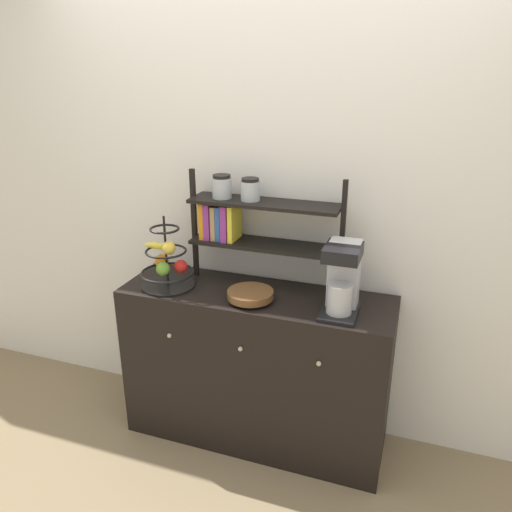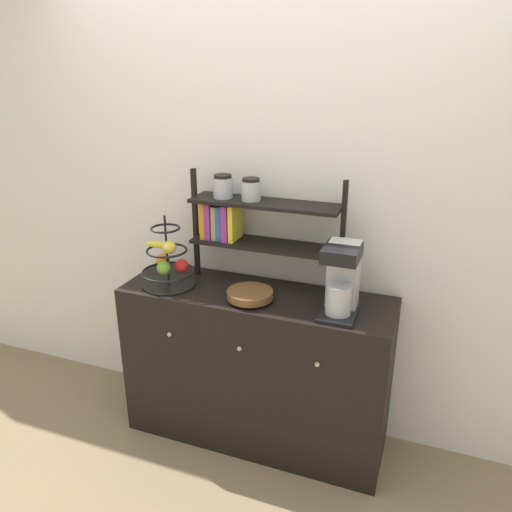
{
  "view_description": "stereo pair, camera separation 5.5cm",
  "coord_description": "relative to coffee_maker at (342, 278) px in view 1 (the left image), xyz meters",
  "views": [
    {
      "loc": [
        0.77,
        -1.98,
        1.99
      ],
      "look_at": [
        0.0,
        0.22,
        1.1
      ],
      "focal_mm": 35.0,
      "sensor_mm": 36.0,
      "label": 1
    },
    {
      "loc": [
        0.82,
        -1.96,
        1.99
      ],
      "look_at": [
        0.0,
        0.22,
        1.1
      ],
      "focal_mm": 35.0,
      "sensor_mm": 36.0,
      "label": 2
    }
  ],
  "objects": [
    {
      "name": "wall_back",
      "position": [
        -0.45,
        0.32,
        0.23
      ],
      "size": [
        7.0,
        0.05,
        2.6
      ],
      "primitive_type": "cube",
      "color": "silver",
      "rests_on": "ground_plane"
    },
    {
      "name": "fruit_stand",
      "position": [
        -0.92,
        -0.01,
        -0.05
      ],
      "size": [
        0.28,
        0.28,
        0.39
      ],
      "color": "black",
      "rests_on": "sideboard"
    },
    {
      "name": "wooden_bowl",
      "position": [
        -0.45,
        -0.03,
        -0.14
      ],
      "size": [
        0.23,
        0.23,
        0.05
      ],
      "color": "brown",
      "rests_on": "sideboard"
    },
    {
      "name": "shelf_hutch",
      "position": [
        -0.56,
        0.18,
        0.19
      ],
      "size": [
        0.83,
        0.2,
        0.6
      ],
      "color": "black",
      "rests_on": "sideboard"
    },
    {
      "name": "sideboard",
      "position": [
        -0.45,
        0.05,
        -0.62
      ],
      "size": [
        1.42,
        0.46,
        0.89
      ],
      "color": "black",
      "rests_on": "ground_plane"
    },
    {
      "name": "coffee_maker",
      "position": [
        0.0,
        0.0,
        0.0
      ],
      "size": [
        0.17,
        0.24,
        0.35
      ],
      "color": "black",
      "rests_on": "sideboard"
    },
    {
      "name": "ground_plane",
      "position": [
        -0.45,
        -0.17,
        -1.07
      ],
      "size": [
        12.0,
        12.0,
        0.0
      ],
      "primitive_type": "plane",
      "color": "#847051"
    }
  ]
}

